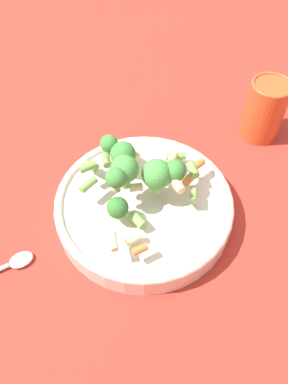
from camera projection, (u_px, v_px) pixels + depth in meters
name	position (u px, v px, depth m)	size (l,w,h in m)	color
ground_plane	(144.00, 213.00, 0.61)	(3.00, 3.00, 0.00)	#B72D23
bowl	(144.00, 205.00, 0.59)	(0.28, 0.28, 0.04)	beige
pasta_salad	(138.00, 172.00, 0.55)	(0.21, 0.19, 0.08)	#8CB766
cup	(265.00, 109.00, 0.68)	(0.07, 0.07, 0.11)	#CC4C23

